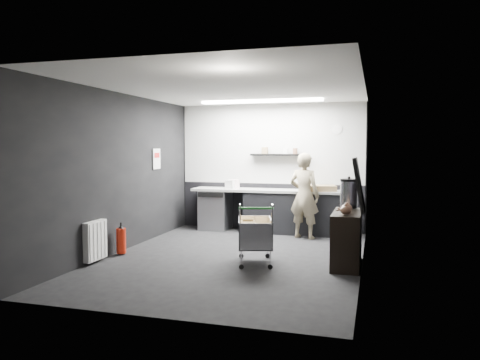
# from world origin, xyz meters

# --- Properties ---
(floor) EXTENTS (5.50, 5.50, 0.00)m
(floor) POSITION_xyz_m (0.00, 0.00, 0.00)
(floor) COLOR black
(floor) RESTS_ON ground
(ceiling) EXTENTS (5.50, 5.50, 0.00)m
(ceiling) POSITION_xyz_m (0.00, 0.00, 2.70)
(ceiling) COLOR white
(ceiling) RESTS_ON wall_back
(wall_back) EXTENTS (5.50, 0.00, 5.50)m
(wall_back) POSITION_xyz_m (0.00, 2.75, 1.35)
(wall_back) COLOR black
(wall_back) RESTS_ON floor
(wall_front) EXTENTS (5.50, 0.00, 5.50)m
(wall_front) POSITION_xyz_m (0.00, -2.75, 1.35)
(wall_front) COLOR black
(wall_front) RESTS_ON floor
(wall_left) EXTENTS (0.00, 5.50, 5.50)m
(wall_left) POSITION_xyz_m (-2.00, 0.00, 1.35)
(wall_left) COLOR black
(wall_left) RESTS_ON floor
(wall_right) EXTENTS (0.00, 5.50, 5.50)m
(wall_right) POSITION_xyz_m (2.00, 0.00, 1.35)
(wall_right) COLOR black
(wall_right) RESTS_ON floor
(kitchen_wall_panel) EXTENTS (3.95, 0.02, 1.70)m
(kitchen_wall_panel) POSITION_xyz_m (0.00, 2.73, 1.85)
(kitchen_wall_panel) COLOR beige
(kitchen_wall_panel) RESTS_ON wall_back
(dado_panel) EXTENTS (3.95, 0.02, 1.00)m
(dado_panel) POSITION_xyz_m (0.00, 2.73, 0.50)
(dado_panel) COLOR black
(dado_panel) RESTS_ON wall_back
(floating_shelf) EXTENTS (1.20, 0.22, 0.04)m
(floating_shelf) POSITION_xyz_m (0.20, 2.62, 1.62)
(floating_shelf) COLOR black
(floating_shelf) RESTS_ON wall_back
(wall_clock) EXTENTS (0.20, 0.03, 0.20)m
(wall_clock) POSITION_xyz_m (1.40, 2.72, 2.15)
(wall_clock) COLOR white
(wall_clock) RESTS_ON wall_back
(poster) EXTENTS (0.02, 0.30, 0.40)m
(poster) POSITION_xyz_m (-1.98, 1.30, 1.55)
(poster) COLOR white
(poster) RESTS_ON wall_left
(poster_red_band) EXTENTS (0.02, 0.22, 0.10)m
(poster_red_band) POSITION_xyz_m (-1.98, 1.30, 1.62)
(poster_red_band) COLOR red
(poster_red_band) RESTS_ON poster
(radiator) EXTENTS (0.10, 0.50, 0.60)m
(radiator) POSITION_xyz_m (-1.94, -0.90, 0.35)
(radiator) COLOR white
(radiator) RESTS_ON wall_left
(ceiling_strip) EXTENTS (2.40, 0.20, 0.04)m
(ceiling_strip) POSITION_xyz_m (0.00, 1.85, 2.67)
(ceiling_strip) COLOR white
(ceiling_strip) RESTS_ON ceiling
(prep_counter) EXTENTS (3.20, 0.61, 0.90)m
(prep_counter) POSITION_xyz_m (0.14, 2.42, 0.46)
(prep_counter) COLOR black
(prep_counter) RESTS_ON floor
(person) EXTENTS (0.70, 0.55, 1.67)m
(person) POSITION_xyz_m (0.85, 1.97, 0.84)
(person) COLOR beige
(person) RESTS_ON floor
(shopping_cart) EXTENTS (0.71, 0.98, 0.93)m
(shopping_cart) POSITION_xyz_m (0.42, -0.24, 0.44)
(shopping_cart) COLOR silver
(shopping_cart) RESTS_ON floor
(sideboard) EXTENTS (0.46, 1.09, 1.63)m
(sideboard) POSITION_xyz_m (1.79, 0.04, 0.52)
(sideboard) COLOR black
(sideboard) RESTS_ON floor
(fire_extinguisher) EXTENTS (0.16, 0.16, 0.51)m
(fire_extinguisher) POSITION_xyz_m (-1.85, -0.29, 0.25)
(fire_extinguisher) COLOR #AD1D0B
(fire_extinguisher) RESTS_ON floor
(cardboard_box) EXTENTS (0.66, 0.56, 0.11)m
(cardboard_box) POSITION_xyz_m (1.12, 2.37, 0.96)
(cardboard_box) COLOR olive
(cardboard_box) RESTS_ON prep_counter
(pink_tub) EXTENTS (0.19, 0.19, 0.19)m
(pink_tub) POSITION_xyz_m (-0.70, 2.42, 0.99)
(pink_tub) COLOR white
(pink_tub) RESTS_ON prep_counter
(white_container) EXTENTS (0.25, 0.22, 0.18)m
(white_container) POSITION_xyz_m (-0.78, 2.37, 0.99)
(white_container) COLOR white
(white_container) RESTS_ON prep_counter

